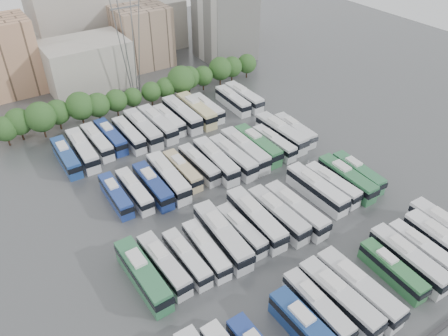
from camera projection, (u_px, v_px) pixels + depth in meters
ground at (245, 206)px, 74.52m from camera, size 220.00×220.00×0.00m
tree_line at (137, 92)px, 100.19m from camera, size 65.44×7.68×8.34m
city_buildings at (66, 44)px, 115.39m from camera, size 102.00×35.00×20.00m
apartment_tower at (225, 12)px, 121.35m from camera, size 14.00×14.00×26.00m
electricity_pylon at (126, 18)px, 98.42m from camera, size 9.00×6.91×33.83m
bus_r0_s4 at (309, 331)px, 52.77m from camera, size 3.04×12.58×3.93m
bus_r0_s5 at (317, 306)px, 55.88m from camera, size 2.72×11.51×3.60m
bus_r0_s6 at (339, 297)px, 56.73m from camera, size 3.24×12.96×4.04m
bus_r0_s7 at (358, 288)px, 57.90m from camera, size 3.30×13.43×4.19m
bus_r0_s9 at (392, 270)px, 60.90m from camera, size 2.87×10.94×3.40m
bus_r0_s10 at (408, 259)px, 62.12m from camera, size 3.17×12.76×3.98m
bus_r0_s11 at (422, 250)px, 63.84m from camera, size 2.62×11.42×3.57m
bus_r0_s12 at (443, 244)px, 64.55m from camera, size 3.39×13.02×4.05m
bus_r1_s0 at (143, 275)px, 59.80m from camera, size 3.15×13.03×4.07m
bus_r1_s1 at (164, 264)px, 61.53m from camera, size 3.11×11.89×3.70m
bus_r1_s2 at (187, 258)px, 62.65m from camera, size 2.52×10.90×3.41m
bus_r1_s3 at (206, 250)px, 63.94m from camera, size 2.92×11.27×3.51m
bus_r1_s4 at (222, 236)px, 65.76m from camera, size 3.66×13.75×4.27m
bus_r1_s5 at (241, 230)px, 67.35m from camera, size 2.54×10.99×3.44m
bus_r1_s6 at (256, 218)px, 68.90m from camera, size 3.42×13.50×4.21m
bus_r1_s7 at (278, 214)px, 69.85m from camera, size 3.08×12.81×4.00m
bus_r1_s8 at (296, 210)px, 70.70m from camera, size 3.30×13.04×4.06m
bus_r1_s10 at (317, 189)px, 75.11m from camera, size 3.09×12.92×4.03m
bus_r1_s11 at (332, 184)px, 76.46m from camera, size 3.05×11.58×3.60m
bus_r1_s12 at (347, 178)px, 77.67m from camera, size 2.91×12.53×3.92m
bus_r1_s13 at (358, 173)px, 79.32m from camera, size 2.92×11.47×3.57m
bus_r2_s1 at (116, 195)px, 74.21m from camera, size 2.55×10.94×3.42m
bus_r2_s2 at (134, 191)px, 75.13m from camera, size 2.47×11.23×3.52m
bus_r2_s3 at (153, 185)px, 76.13m from camera, size 2.70×11.98×3.75m
bus_r2_s4 at (168, 177)px, 77.77m from camera, size 3.29×13.18×4.11m
bus_r2_s5 at (182, 170)px, 80.00m from camera, size 2.45×11.21×3.52m
bus_r2_s6 at (199, 164)px, 81.47m from camera, size 2.71×11.48×3.59m
bus_r2_s7 at (216, 160)px, 82.01m from camera, size 3.37×13.20×4.11m
bus_r2_s8 at (233, 157)px, 83.06m from camera, size 3.02×12.90×4.03m
bus_r2_s9 at (245, 150)px, 84.80m from camera, size 3.14×13.54×4.23m
bus_r2_s10 at (258, 145)px, 86.44m from camera, size 2.82×12.81×4.02m
bus_r2_s11 at (274, 143)px, 87.52m from camera, size 2.78×11.40×3.56m
bus_r2_s12 at (281, 133)px, 89.98m from camera, size 3.28×13.68×4.27m
bus_r2_s13 at (295, 130)px, 91.53m from camera, size 2.82×11.54×3.60m
bus_r3_s0 at (66, 157)px, 83.28m from camera, size 2.71×12.03×3.77m
bus_r3_s1 at (83, 150)px, 84.99m from camera, size 3.08×13.09×4.09m
bus_r3_s2 at (97, 141)px, 87.75m from camera, size 2.90×11.95×3.73m
bus_r3_s3 at (111, 136)px, 89.32m from camera, size 2.88×11.86×3.70m
bus_r3_s4 at (129, 134)px, 89.92m from camera, size 2.74×11.90×3.72m
bus_r3_s5 at (143, 129)px, 91.34m from camera, size 3.09×13.62×4.26m
bus_r3_s6 at (157, 124)px, 93.12m from camera, size 3.35×13.38×4.17m
bus_r3_s7 at (169, 120)px, 95.08m from camera, size 2.65×11.22×3.51m
bus_r3_s8 at (182, 114)px, 96.41m from camera, size 3.01×13.57×4.25m
bus_r3_s9 at (196, 110)px, 97.94m from camera, size 3.03×13.64×4.28m
bus_r3_s10 at (208, 108)px, 99.56m from camera, size 2.49×11.27×3.53m
bus_r3_s12 at (233, 100)px, 102.30m from camera, size 3.01×12.04×3.75m
bus_r3_s13 at (244, 97)px, 103.68m from camera, size 2.88×12.58×3.94m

